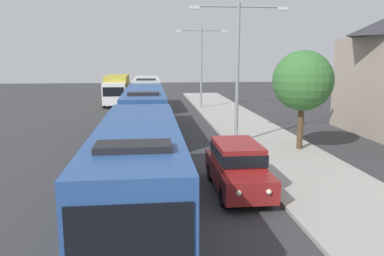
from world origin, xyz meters
TOP-DOWN VIEW (x-y plane):
  - bus_lead at (-1.30, 13.46)m, footprint 2.58×10.88m
  - bus_second_in_line at (-1.30, 26.60)m, footprint 2.58×11.89m
  - bus_middle at (-1.30, 40.04)m, footprint 2.58×10.71m
  - white_suv at (2.40, 15.62)m, footprint 1.86×4.84m
  - box_truck_oncoming at (-4.60, 44.22)m, footprint 2.35×8.08m
  - streetlamp_mid at (4.10, 23.37)m, footprint 5.59×0.28m
  - streetlamp_far at (4.10, 39.40)m, footprint 5.03×0.28m
  - roadside_tree at (7.25, 21.46)m, footprint 3.25×3.25m

SIDE VIEW (x-z plane):
  - white_suv at x=2.40m, z-range 0.08..1.98m
  - bus_middle at x=-1.30m, z-range 0.08..3.29m
  - bus_lead at x=-1.30m, z-range 0.08..3.29m
  - bus_second_in_line at x=-1.30m, z-range 0.09..3.30m
  - box_truck_oncoming at x=-4.60m, z-range 0.14..3.29m
  - roadside_tree at x=7.25m, z-range 1.19..6.56m
  - streetlamp_far at x=4.10m, z-range 1.00..8.73m
  - streetlamp_mid at x=4.10m, z-range 1.05..9.01m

